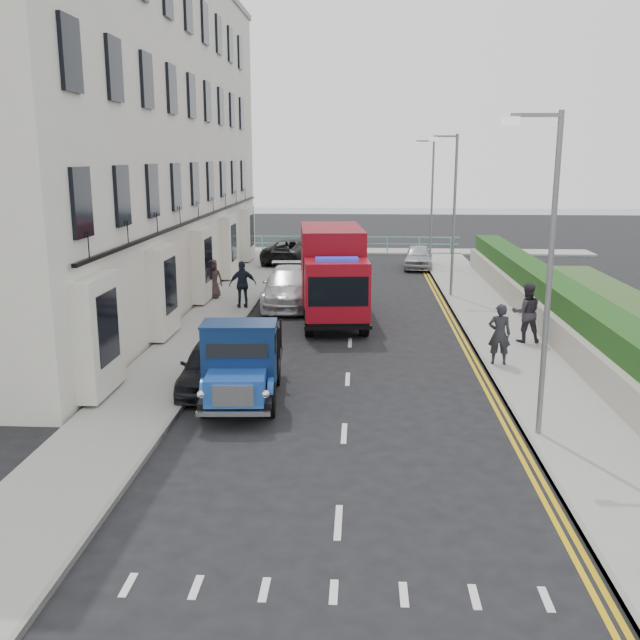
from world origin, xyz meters
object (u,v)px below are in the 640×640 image
Objects in this scene: lamp_far at (430,194)px; red_lorry at (332,272)px; lamp_mid at (452,206)px; lamp_near at (545,259)px; bedford_lorry at (241,368)px; parked_car_front at (212,365)px; pedestrian_east_near at (499,334)px.

lamp_far is 15.44m from red_lorry.
lamp_mid is 7.00m from red_lorry.
lamp_near is at bearing -72.51° from red_lorry.
lamp_far is at bearing 90.00° from lamp_mid.
lamp_mid is at bearing -90.00° from lamp_far.
bedford_lorry is at bearing -106.36° from red_lorry.
lamp_far reaches higher than bedford_lorry.
parked_car_front is at bearing -120.89° from lamp_mid.
lamp_near is 8.99m from parked_car_front.
lamp_near is at bearing -22.97° from parked_car_front.
lamp_mid is 11.03m from pedestrian_east_near.
lamp_far is 25.43m from bedford_lorry.
bedford_lorry is 2.56× the size of pedestrian_east_near.
parked_car_front is at bearing 158.91° from lamp_near.
lamp_far reaches higher than parked_car_front.
red_lorry is at bearing 75.43° from bedford_lorry.
lamp_far is at bearing 69.44° from parked_car_front.
lamp_near is 7.61m from bedford_lorry.
lamp_near reaches higher than bedford_lorry.
lamp_mid is at bearing 36.65° from red_lorry.
lamp_far is (0.00, 10.00, 0.00)m from lamp_mid.
parked_car_front is (-7.78, -13.00, -3.36)m from lamp_mid.
bedford_lorry is 7.93m from pedestrian_east_near.
pedestrian_east_near reaches higher than parked_car_front.
bedford_lorry is at bearing -105.59° from lamp_far.
red_lorry is at bearing -108.78° from lamp_far.
lamp_mid reaches higher than parked_car_front.
lamp_near is 6.15m from pedestrian_east_near.
lamp_near reaches higher than pedestrian_east_near.
red_lorry is 9.07m from parked_car_front.
lamp_far reaches higher than red_lorry.
lamp_mid is at bearing 60.80° from bedford_lorry.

